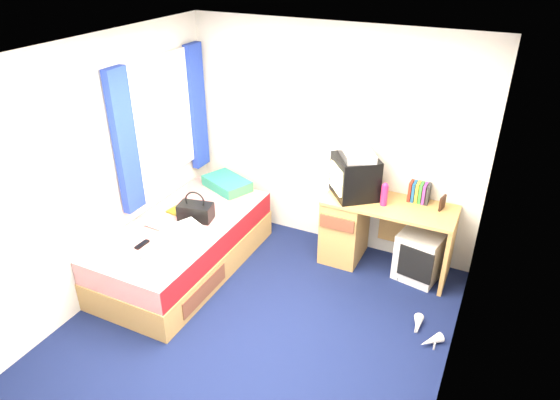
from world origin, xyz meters
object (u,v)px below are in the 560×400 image
at_px(picture_frame, 442,203).
at_px(handbag, 196,211).
at_px(pillow, 227,184).
at_px(towel, 188,231).
at_px(aerosol_can, 378,190).
at_px(crt_tv, 355,177).
at_px(magazine, 182,209).
at_px(colour_swatch_fan, 150,260).
at_px(white_heels, 424,333).
at_px(desk, 361,226).
at_px(storage_cube, 420,255).
at_px(pink_water_bottle, 384,195).
at_px(bed, 185,246).
at_px(water_bottle, 154,225).
at_px(remote_control, 142,244).
at_px(vcr, 357,154).

height_order(picture_frame, handbag, picture_frame).
xyz_separation_m(pillow, towel, (0.19, -1.02, -0.01)).
bearing_deg(handbag, aerosol_can, 16.69).
relative_size(crt_tv, handbag, 1.55).
distance_m(towel, magazine, 0.53).
relative_size(aerosol_can, colour_swatch_fan, 0.74).
relative_size(aerosol_can, white_heels, 0.43).
bearing_deg(desk, towel, -141.79).
distance_m(pillow, desk, 1.60).
distance_m(pillow, white_heels, 2.66).
bearing_deg(storage_cube, pink_water_bottle, -164.68).
distance_m(bed, picture_frame, 2.62).
distance_m(picture_frame, handbag, 2.45).
bearing_deg(handbag, bed, -129.38).
distance_m(aerosol_can, colour_swatch_fan, 2.31).
height_order(water_bottle, remote_control, water_bottle).
bearing_deg(handbag, storage_cube, 8.47).
xyz_separation_m(colour_swatch_fan, remote_control, (-0.22, 0.16, 0.00)).
bearing_deg(vcr, remote_control, -80.60).
height_order(aerosol_can, colour_swatch_fan, aerosol_can).
height_order(pink_water_bottle, white_heels, pink_water_bottle).
distance_m(pillow, crt_tv, 1.52).
distance_m(handbag, remote_control, 0.66).
distance_m(storage_cube, water_bottle, 2.68).
xyz_separation_m(picture_frame, colour_swatch_fan, (-2.22, -1.70, -0.27)).
xyz_separation_m(handbag, white_heels, (2.40, -0.07, -0.59)).
height_order(vcr, magazine, vcr).
bearing_deg(water_bottle, handbag, 49.90).
height_order(pillow, aerosol_can, aerosol_can).
bearing_deg(magazine, pink_water_bottle, 18.27).
relative_size(desk, picture_frame, 9.29).
xyz_separation_m(handbag, remote_control, (-0.18, -0.63, -0.08)).
xyz_separation_m(storage_cube, water_bottle, (-2.42, -1.11, 0.32)).
distance_m(desk, white_heels, 1.31).
bearing_deg(crt_tv, vcr, 90.00).
distance_m(aerosol_can, water_bottle, 2.27).
relative_size(pillow, handbag, 1.44).
distance_m(bed, aerosol_can, 2.06).
height_order(handbag, magazine, handbag).
relative_size(picture_frame, magazine, 0.50).
distance_m(bed, handbag, 0.40).
height_order(pillow, handbag, handbag).
height_order(bed, aerosol_can, aerosol_can).
xyz_separation_m(crt_tv, colour_swatch_fan, (-1.35, -1.60, -0.42)).
relative_size(bed, pillow, 3.73).
xyz_separation_m(desk, storage_cube, (0.64, -0.03, -0.15)).
bearing_deg(crt_tv, white_heels, 9.37).
bearing_deg(handbag, remote_control, -117.57).
distance_m(pillow, water_bottle, 1.08).
bearing_deg(crt_tv, picture_frame, 57.41).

